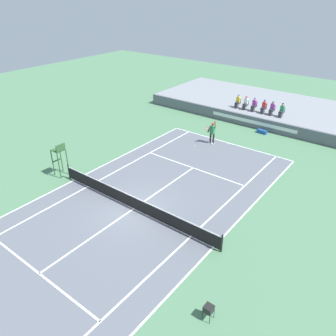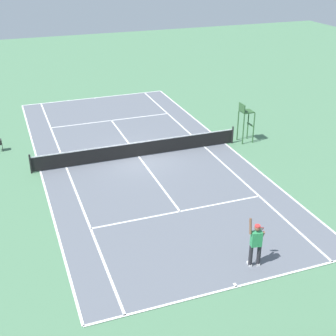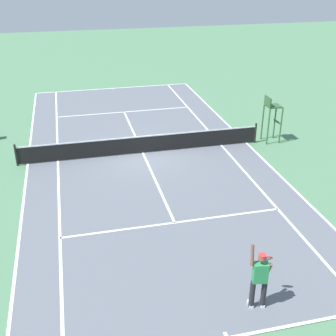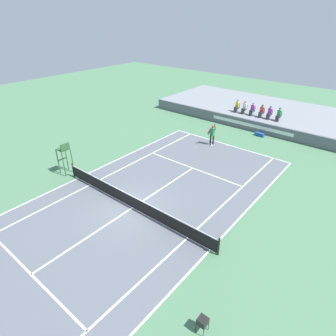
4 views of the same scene
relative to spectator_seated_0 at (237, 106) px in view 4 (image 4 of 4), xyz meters
The scene contains 16 objects.
ground_plane 18.09m from the spectator_seated_0, 82.31° to the right, with size 80.00×80.00×0.00m, color #4C7A56.
court 18.09m from the spectator_seated_0, 82.31° to the right, with size 11.08×23.88×0.03m.
net 18.05m from the spectator_seated_0, 82.31° to the right, with size 11.98×0.10×1.07m.
barrier_wall 3.03m from the spectator_seated_0, 30.70° to the right, with size 23.97×0.25×1.08m.
bleacher_platform 4.41m from the spectator_seated_0, 55.45° to the left, with size 23.97×9.63×1.08m, color gray.
spectator_seated_0 is the anchor object (origin of this frame).
spectator_seated_1 0.84m from the spectator_seated_0, ahead, with size 0.44×0.60×1.27m.
spectator_seated_2 1.72m from the spectator_seated_0, ahead, with size 0.44×0.60×1.27m.
spectator_seated_3 2.70m from the spectator_seated_0, ahead, with size 0.44×0.60×1.27m.
spectator_seated_4 3.52m from the spectator_seated_0, ahead, with size 0.44×0.60×1.27m.
spectator_seated_5 4.44m from the spectator_seated_0, ahead, with size 0.44×0.60×1.27m.
tennis_player 6.99m from the spectator_seated_0, 79.91° to the right, with size 0.82×0.62×2.08m.
tennis_ball 8.39m from the spectator_seated_0, 87.01° to the right, with size 0.07×0.07×0.07m, color #D1E533.
umpire_chair 18.37m from the spectator_seated_0, 103.61° to the right, with size 0.77×0.77×2.44m.
equipment_bag 4.59m from the spectator_seated_0, 30.85° to the right, with size 0.93×0.41×0.32m.
ball_hopper 23.67m from the spectator_seated_0, 65.46° to the right, with size 0.36×0.36×0.70m.
Camera 4 is at (10.41, -9.35, 10.47)m, focal length 30.30 mm.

